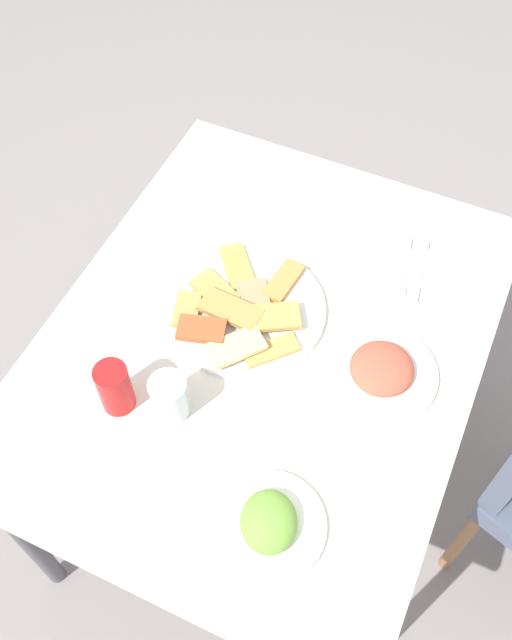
{
  "coord_description": "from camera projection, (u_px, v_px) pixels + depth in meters",
  "views": [
    {
      "loc": [
        0.75,
        0.32,
        2.01
      ],
      "look_at": [
        -0.02,
        -0.03,
        0.76
      ],
      "focal_mm": 40.23,
      "sensor_mm": 36.0,
      "label": 1
    }
  ],
  "objects": [
    {
      "name": "drinking_glass",
      "position": [
        169.0,
        397.0,
        1.38
      ],
      "size": [
        0.07,
        0.07,
        0.1
      ],
      "primitive_type": "cylinder",
      "color": "silver",
      "rests_on": "dining_table"
    },
    {
      "name": "salad_plate_greens",
      "position": [
        269.0,
        523.0,
        1.28
      ],
      "size": [
        0.21,
        0.21,
        0.06
      ],
      "color": "white",
      "rests_on": "dining_table"
    },
    {
      "name": "ground_plane",
      "position": [
        261.0,
        472.0,
        2.12
      ],
      "size": [
        6.0,
        6.0,
        0.0
      ],
      "primitive_type": "plane",
      "color": "gray"
    },
    {
      "name": "paper_napkin",
      "position": [
        412.0,
        269.0,
        1.62
      ],
      "size": [
        0.15,
        0.15,
        0.0
      ],
      "primitive_type": "cube",
      "rotation": [
        0.0,
        0.0,
        0.37
      ],
      "color": "white",
      "rests_on": "dining_table"
    },
    {
      "name": "salad_plate_rice",
      "position": [
        381.0,
        370.0,
        1.46
      ],
      "size": [
        0.24,
        0.24,
        0.05
      ],
      "color": "white",
      "rests_on": "dining_table"
    },
    {
      "name": "spoon",
      "position": [
        420.0,
        270.0,
        1.62
      ],
      "size": [
        0.18,
        0.04,
        0.0
      ],
      "primitive_type": "cube",
      "rotation": [
        0.0,
        0.0,
        0.15
      ],
      "color": "silver",
      "rests_on": "paper_napkin"
    },
    {
      "name": "dining_table",
      "position": [
        263.0,
        359.0,
        1.58
      ],
      "size": [
        1.12,
        0.89,
        0.73
      ],
      "color": "silver",
      "rests_on": "ground_plane"
    },
    {
      "name": "pide_platter",
      "position": [
        243.0,
        309.0,
        1.55
      ],
      "size": [
        0.35,
        0.35,
        0.04
      ],
      "color": "white",
      "rests_on": "dining_table"
    },
    {
      "name": "soda_can",
      "position": [
        115.0,
        388.0,
        1.38
      ],
      "size": [
        0.07,
        0.07,
        0.12
      ],
      "primitive_type": "cylinder",
      "rotation": [
        0.0,
        0.0,
        4.75
      ],
      "color": "red",
      "rests_on": "dining_table"
    },
    {
      "name": "fork",
      "position": [
        405.0,
        265.0,
        1.62
      ],
      "size": [
        0.17,
        0.05,
        0.0
      ],
      "primitive_type": "cube",
      "rotation": [
        0.0,
        0.0,
        0.21
      ],
      "color": "silver",
      "rests_on": "paper_napkin"
    }
  ]
}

